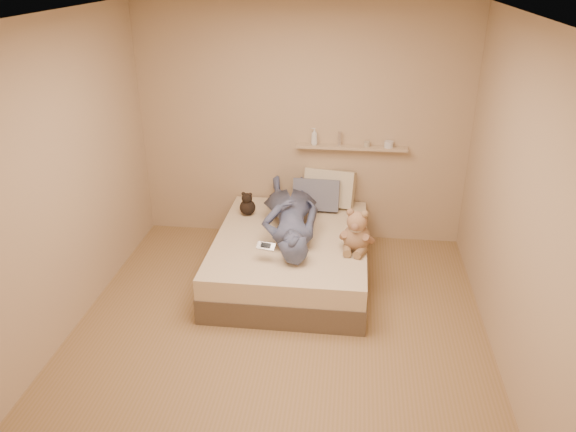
# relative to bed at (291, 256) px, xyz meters

# --- Properties ---
(room) EXTENTS (3.80, 3.80, 3.80)m
(room) POSITION_rel_bed_xyz_m (0.00, -0.93, 1.08)
(room) COLOR #906E4A
(room) RESTS_ON ground
(bed) EXTENTS (1.50, 1.90, 0.45)m
(bed) POSITION_rel_bed_xyz_m (0.00, 0.00, 0.00)
(bed) COLOR brown
(bed) RESTS_ON floor
(game_console) EXTENTS (0.18, 0.10, 0.06)m
(game_console) POSITION_rel_bed_xyz_m (-0.17, -0.52, 0.38)
(game_console) COLOR silver
(game_console) RESTS_ON bed
(teddy_bear) EXTENTS (0.35, 0.35, 0.43)m
(teddy_bear) POSITION_rel_bed_xyz_m (0.64, -0.22, 0.40)
(teddy_bear) COLOR #A37659
(teddy_bear) RESTS_ON bed
(dark_plush) EXTENTS (0.17, 0.17, 0.26)m
(dark_plush) POSITION_rel_bed_xyz_m (-0.52, 0.46, 0.34)
(dark_plush) COLOR black
(dark_plush) RESTS_ON bed
(pillow_cream) EXTENTS (0.59, 0.37, 0.43)m
(pillow_cream) POSITION_rel_bed_xyz_m (0.33, 0.83, 0.43)
(pillow_cream) COLOR beige
(pillow_cream) RESTS_ON bed
(pillow_grey) EXTENTS (0.51, 0.27, 0.37)m
(pillow_grey) POSITION_rel_bed_xyz_m (0.19, 0.69, 0.40)
(pillow_grey) COLOR slate
(pillow_grey) RESTS_ON bed
(person) EXTENTS (0.79, 1.63, 0.37)m
(person) POSITION_rel_bed_xyz_m (-0.02, 0.13, 0.41)
(person) COLOR #4E537A
(person) RESTS_ON bed
(wall_shelf) EXTENTS (1.20, 0.12, 0.03)m
(wall_shelf) POSITION_rel_bed_xyz_m (0.55, 0.91, 0.88)
(wall_shelf) COLOR tan
(wall_shelf) RESTS_ON wall_back
(shelf_bottles) EXTENTS (0.89, 0.10, 0.19)m
(shelf_bottles) POSITION_rel_bed_xyz_m (0.49, 0.91, 0.96)
(shelf_bottles) COLOR white
(shelf_bottles) RESTS_ON wall_shelf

